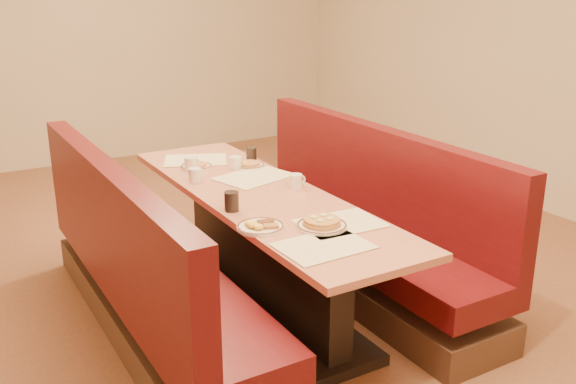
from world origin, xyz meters
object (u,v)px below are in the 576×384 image
diner_table (260,251)px  coffee_mug_c (236,163)px  booth_right (357,230)px  coffee_mug_a (296,181)px  eggs_plate (260,226)px  coffee_mug_d (191,164)px  soda_tumbler_near (232,201)px  booth_left (145,279)px  coffee_mug_b (195,175)px  pancake_plate (322,224)px  soda_tumbler_mid (251,155)px

diner_table → coffee_mug_c: coffee_mug_c is taller
booth_right → coffee_mug_a: (-0.50, -0.03, 0.43)m
diner_table → eggs_plate: eggs_plate is taller
coffee_mug_d → soda_tumbler_near: soda_tumbler_near is taller
coffee_mug_c → eggs_plate: bearing=-134.8°
booth_left → coffee_mug_b: (0.49, 0.41, 0.43)m
coffee_mug_b → coffee_mug_d: bearing=55.4°
pancake_plate → coffee_mug_d: coffee_mug_d is taller
coffee_mug_d → eggs_plate: bearing=-119.8°
coffee_mug_c → soda_tumbler_mid: (0.18, 0.12, 0.01)m
soda_tumbler_near → soda_tumbler_mid: 1.01m
pancake_plate → coffee_mug_b: (-0.25, 1.07, 0.02)m
diner_table → soda_tumbler_mid: (0.28, 0.65, 0.43)m
coffee_mug_c → coffee_mug_d: 0.30m
diner_table → coffee_mug_b: (-0.24, 0.41, 0.42)m
coffee_mug_c → soda_tumbler_near: bearing=-142.7°
diner_table → soda_tumbler_near: soda_tumbler_near is taller
coffee_mug_c → coffee_mug_d: coffee_mug_d is taller
coffee_mug_b → soda_tumbler_near: size_ratio=1.02×
coffee_mug_c → soda_tumbler_mid: bearing=8.4°
coffee_mug_c → pancake_plate: bearing=-119.7°
soda_tumbler_near → soda_tumbler_mid: bearing=56.5°
coffee_mug_a → coffee_mug_b: (-0.48, 0.44, -0.00)m
pancake_plate → eggs_plate: pancake_plate is taller
soda_tumbler_mid → diner_table: bearing=-113.5°
booth_left → soda_tumbler_mid: size_ratio=24.97×
pancake_plate → coffee_mug_c: 1.20m
eggs_plate → coffee_mug_b: coffee_mug_b is taller
coffee_mug_d → soda_tumbler_mid: soda_tumbler_mid is taller
pancake_plate → coffee_mug_b: coffee_mug_b is taller
booth_left → eggs_plate: bearing=-48.5°
pancake_plate → booth_right: bearing=42.5°
coffee_mug_b → soda_tumbler_mid: 0.57m
booth_left → soda_tumbler_mid: bearing=32.5°
booth_left → coffee_mug_c: bearing=32.3°
diner_table → coffee_mug_c: (0.10, 0.53, 0.42)m
pancake_plate → coffee_mug_b: bearing=102.9°
booth_left → pancake_plate: (0.74, -0.67, 0.41)m
coffee_mug_c → soda_tumbler_mid: soda_tumbler_mid is taller
diner_table → coffee_mug_a: (0.24, -0.03, 0.42)m
diner_table → booth_left: 0.73m
coffee_mug_c → coffee_mug_d: bearing=132.3°
soda_tumbler_mid → coffee_mug_b: bearing=-155.3°
eggs_plate → soda_tumbler_near: (-0.01, 0.32, 0.04)m
eggs_plate → booth_left: bearing=131.5°
diner_table → coffee_mug_d: bearing=104.7°
eggs_plate → coffee_mug_a: (0.51, 0.49, 0.03)m
pancake_plate → coffee_mug_d: bearing=97.6°
coffee_mug_b → coffee_mug_c: size_ratio=1.03×
booth_right → coffee_mug_b: 1.14m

